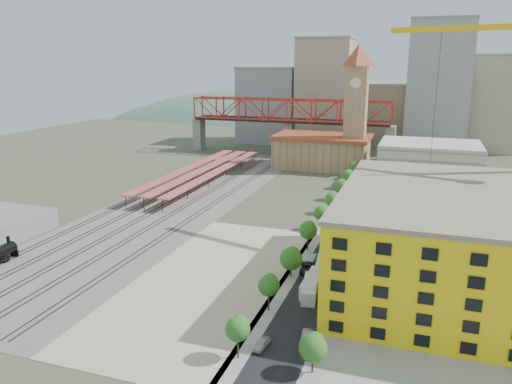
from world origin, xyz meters
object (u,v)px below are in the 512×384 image
(construction_building, at_px, (463,241))
(site_trailer_b, at_px, (313,284))
(site_trailer_c, at_px, (323,264))
(site_trailer_d, at_px, (333,245))
(site_trailer_a, at_px, (310,289))
(car_0, at_px, (262,344))
(clock_tower, at_px, (356,97))

(construction_building, height_order, site_trailer_b, construction_building)
(site_trailer_c, distance_m, site_trailer_d, 11.52)
(site_trailer_d, bearing_deg, site_trailer_a, -83.36)
(site_trailer_c, bearing_deg, car_0, -100.97)
(clock_tower, xyz_separation_m, construction_building, (34.00, -99.99, -19.29))
(construction_building, bearing_deg, clock_tower, 108.78)
(clock_tower, xyz_separation_m, site_trailer_d, (8.00, -88.07, -27.44))
(car_0, bearing_deg, site_trailer_d, 94.63)
(clock_tower, height_order, site_trailer_c, clock_tower)
(car_0, bearing_deg, site_trailer_b, 90.68)
(site_trailer_c, bearing_deg, site_trailer_b, -95.60)
(construction_building, distance_m, car_0, 43.72)
(clock_tower, height_order, site_trailer_a, clock_tower)
(site_trailer_c, height_order, site_trailer_d, site_trailer_c)
(site_trailer_b, distance_m, site_trailer_d, 21.83)
(construction_building, bearing_deg, car_0, -132.61)
(site_trailer_c, bearing_deg, site_trailer_a, -95.60)
(clock_tower, bearing_deg, construction_building, -71.22)
(clock_tower, relative_size, site_trailer_a, 5.36)
(site_trailer_d, bearing_deg, site_trailer_c, -83.36)
(construction_building, bearing_deg, site_trailer_b, -159.14)
(car_0, bearing_deg, clock_tower, 100.75)
(site_trailer_a, distance_m, car_0, 19.72)
(site_trailer_a, xyz_separation_m, site_trailer_c, (0.00, 12.45, 0.01))
(construction_building, xyz_separation_m, site_trailer_d, (-26.00, 11.92, -8.15))
(construction_building, bearing_deg, site_trailer_a, -155.14)
(clock_tower, xyz_separation_m, site_trailer_a, (8.00, -112.04, -27.37))
(car_0, bearing_deg, site_trailer_c, 93.21)
(site_trailer_a, bearing_deg, site_trailer_b, 81.89)
(site_trailer_a, relative_size, site_trailer_c, 0.99)
(site_trailer_c, relative_size, car_0, 2.50)
(site_trailer_b, relative_size, site_trailer_c, 1.06)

